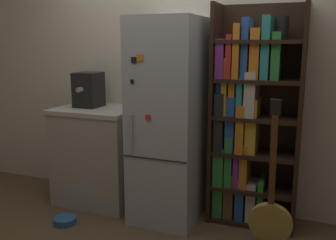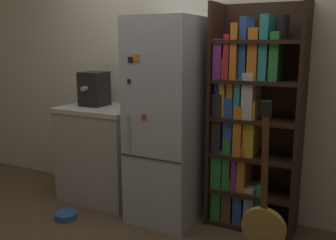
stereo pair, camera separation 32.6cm
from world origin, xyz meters
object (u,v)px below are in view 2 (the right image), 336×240
at_px(pet_bowl, 66,215).
at_px(refrigerator, 169,121).
at_px(espresso_machine, 94,89).
at_px(bookshelf, 247,123).
at_px(guitar, 263,234).

bearing_deg(pet_bowl, refrigerator, 32.17).
bearing_deg(refrigerator, pet_bowl, -147.83).
bearing_deg(refrigerator, espresso_machine, 174.96).
distance_m(refrigerator, bookshelf, 0.66).
relative_size(bookshelf, espresso_machine, 5.62).
height_order(refrigerator, bookshelf, bookshelf).
bearing_deg(pet_bowl, espresso_machine, 97.81).
distance_m(guitar, pet_bowl, 1.71).
relative_size(espresso_machine, pet_bowl, 1.66).
bearing_deg(espresso_machine, refrigerator, -5.04).
distance_m(bookshelf, guitar, 0.89).
bearing_deg(refrigerator, guitar, -17.49).
bearing_deg(guitar, espresso_machine, 168.39).
height_order(refrigerator, pet_bowl, refrigerator).
distance_m(bookshelf, espresso_machine, 1.51).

